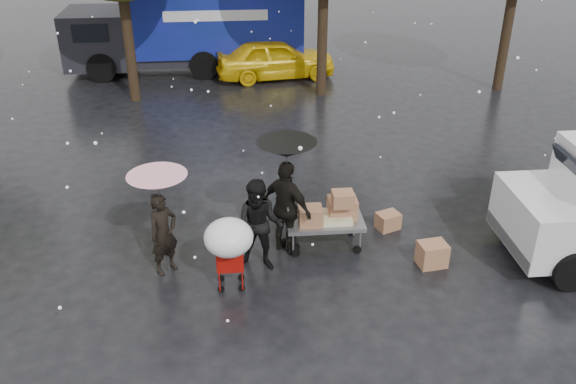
{
  "coord_description": "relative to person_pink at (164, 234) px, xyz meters",
  "views": [
    {
      "loc": [
        -0.35,
        -9.01,
        6.67
      ],
      "look_at": [
        0.58,
        1.0,
        1.25
      ],
      "focal_mm": 38.0,
      "sensor_mm": 36.0,
      "label": 1
    }
  ],
  "objects": [
    {
      "name": "ground",
      "position": [
        1.73,
        -0.46,
        -0.8
      ],
      "size": [
        90.0,
        90.0,
        0.0
      ],
      "primitive_type": "plane",
      "color": "black",
      "rests_on": "ground"
    },
    {
      "name": "person_pink",
      "position": [
        0.0,
        0.0,
        0.0
      ],
      "size": [
        0.69,
        0.67,
        1.59
      ],
      "primitive_type": "imported",
      "rotation": [
        0.0,
        0.0,
        0.74
      ],
      "color": "black",
      "rests_on": "ground"
    },
    {
      "name": "person_middle",
      "position": [
        1.73,
        -0.06,
        0.11
      ],
      "size": [
        1.01,
        0.86,
        1.81
      ],
      "primitive_type": "imported",
      "rotation": [
        0.0,
        0.0,
        -0.22
      ],
      "color": "black",
      "rests_on": "ground"
    },
    {
      "name": "person_black",
      "position": [
        2.27,
        0.46,
        0.16
      ],
      "size": [
        1.12,
        1.11,
        1.91
      ],
      "primitive_type": "imported",
      "rotation": [
        0.0,
        0.0,
        2.37
      ],
      "color": "black",
      "rests_on": "ground"
    },
    {
      "name": "umbrella_pink",
      "position": [
        0.0,
        0.0,
        1.04
      ],
      "size": [
        1.05,
        1.05,
        1.99
      ],
      "color": "#4C4C4C",
      "rests_on": "ground"
    },
    {
      "name": "umbrella_black",
      "position": [
        2.27,
        0.46,
        1.37
      ],
      "size": [
        1.09,
        1.09,
        2.32
      ],
      "color": "#4C4C4C",
      "rests_on": "ground"
    },
    {
      "name": "vendor_cart",
      "position": [
        3.11,
        0.54,
        -0.07
      ],
      "size": [
        1.52,
        0.8,
        1.27
      ],
      "color": "slate",
      "rests_on": "ground"
    },
    {
      "name": "shopping_cart",
      "position": [
        1.18,
        -0.75,
        0.27
      ],
      "size": [
        0.84,
        0.84,
        1.46
      ],
      "color": "#AF100A",
      "rests_on": "ground"
    },
    {
      "name": "blue_truck",
      "position": [
        0.04,
        12.67,
        0.96
      ],
      "size": [
        8.3,
        2.6,
        3.5
      ],
      "color": "navy",
      "rests_on": "ground"
    },
    {
      "name": "box_ground_near",
      "position": [
        4.95,
        -0.27,
        -0.57
      ],
      "size": [
        0.57,
        0.48,
        0.46
      ],
      "primitive_type": "cube",
      "rotation": [
        0.0,
        0.0,
        0.14
      ],
      "color": "#996143",
      "rests_on": "ground"
    },
    {
      "name": "box_ground_far",
      "position": [
        4.43,
        1.09,
        -0.62
      ],
      "size": [
        0.55,
        0.49,
        0.35
      ],
      "primitive_type": "cube",
      "rotation": [
        0.0,
        0.0,
        0.36
      ],
      "color": "#996143",
      "rests_on": "ground"
    },
    {
      "name": "yellow_taxi",
      "position": [
        2.87,
        11.42,
        -0.09
      ],
      "size": [
        4.32,
        2.22,
        1.41
      ],
      "primitive_type": "imported",
      "rotation": [
        0.0,
        0.0,
        1.71
      ],
      "color": "yellow",
      "rests_on": "ground"
    }
  ]
}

